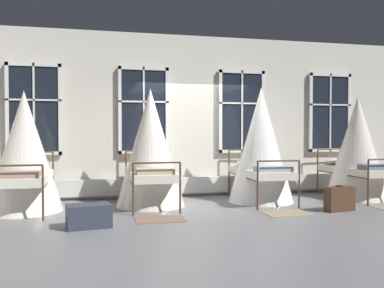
# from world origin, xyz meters

# --- Properties ---
(ground) EXTENTS (22.82, 22.82, 0.00)m
(ground) POSITION_xyz_m (0.00, 0.00, 0.00)
(ground) COLOR slate
(back_wall_with_windows) EXTENTS (12.41, 0.10, 3.58)m
(back_wall_with_windows) POSITION_xyz_m (0.00, 1.30, 1.79)
(back_wall_with_windows) COLOR beige
(back_wall_with_windows) RESTS_ON ground
(window_bank) EXTENTS (7.81, 0.10, 2.76)m
(window_bank) POSITION_xyz_m (0.00, 1.18, 1.07)
(window_bank) COLOR black
(window_bank) RESTS_ON ground
(cot_first) EXTENTS (1.34, 1.85, 2.17)m
(cot_first) POSITION_xyz_m (-3.38, 0.12, 1.05)
(cot_first) COLOR #4C3323
(cot_first) RESTS_ON ground
(cot_second) EXTENTS (1.34, 1.85, 2.27)m
(cot_second) POSITION_xyz_m (-1.10, 0.20, 1.10)
(cot_second) COLOR #4C3323
(cot_second) RESTS_ON ground
(cot_third) EXTENTS (1.34, 1.87, 2.34)m
(cot_third) POSITION_xyz_m (1.17, 0.17, 1.13)
(cot_third) COLOR #4C3323
(cot_third) RESTS_ON ground
(cot_fourth) EXTENTS (1.34, 1.86, 2.20)m
(cot_fourth) POSITION_xyz_m (3.37, 0.12, 1.07)
(cot_fourth) COLOR #4C3323
(cot_fourth) RESTS_ON ground
(rug_second) EXTENTS (0.82, 0.59, 0.01)m
(rug_second) POSITION_xyz_m (-1.12, -1.15, 0.01)
(rug_second) COLOR brown
(rug_second) RESTS_ON ground
(rug_third) EXTENTS (0.81, 0.57, 0.01)m
(rug_third) POSITION_xyz_m (1.12, -1.15, 0.01)
(rug_third) COLOR #8E7A5B
(rug_third) RESTS_ON ground
(suitcase_dark) EXTENTS (0.59, 0.30, 0.47)m
(suitcase_dark) POSITION_xyz_m (2.15, -1.14, 0.22)
(suitcase_dark) COLOR #472D1E
(suitcase_dark) RESTS_ON ground
(travel_trunk) EXTENTS (0.70, 0.50, 0.35)m
(travel_trunk) POSITION_xyz_m (-2.24, -1.45, 0.17)
(travel_trunk) COLOR #2D3342
(travel_trunk) RESTS_ON ground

